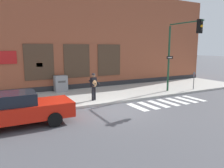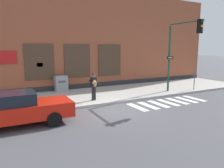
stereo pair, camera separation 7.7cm
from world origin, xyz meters
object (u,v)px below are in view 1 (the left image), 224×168
Objects in this scene: traffic_light at (181,45)px; red_car at (19,109)px; parking_meter at (194,78)px; busker at (94,85)px; utility_box at (61,83)px.

red_car is at bearing -173.68° from traffic_light.
parking_meter is (13.32, 1.87, 0.33)m from red_car.
red_car is at bearing -154.35° from busker.
busker is at bearing 25.65° from red_car.
red_car is 13.45m from parking_meter.
traffic_light is (10.99, 1.22, 2.95)m from red_car.
traffic_light is 9.37m from utility_box.
utility_box is at bearing 104.95° from busker.
parking_meter is (8.66, -0.36, -0.05)m from busker.
parking_meter reaches higher than red_car.
traffic_light is 3.58× the size of parking_meter.
traffic_light is at bearing 6.32° from red_car.
traffic_light reaches higher than parking_meter.
traffic_light is at bearing -33.90° from utility_box.
busker is 6.91m from traffic_light.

